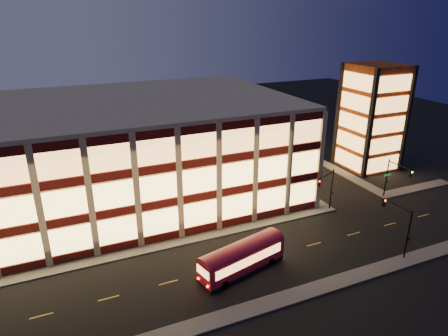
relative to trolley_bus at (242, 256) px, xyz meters
name	(u,v)px	position (x,y,z in m)	size (l,w,h in m)	color
ground	(170,249)	(-5.74, 7.29, -1.88)	(200.00, 200.00, 0.00)	black
sidewalk_office_south	(143,250)	(-8.74, 8.29, -1.81)	(54.00, 2.00, 0.15)	#514F4C
sidewalk_office_east	(269,170)	(17.26, 24.29, -1.81)	(2.00, 30.00, 0.15)	#514F4C
sidewalk_tower_south	(414,189)	(34.26, 8.29, -1.81)	(14.00, 2.00, 0.15)	#514F4C
sidewalk_tower_west	(321,162)	(28.26, 24.29, -1.81)	(2.00, 30.00, 0.15)	#514F4C
sidewalk_near	(212,321)	(-5.74, -5.71, -1.81)	(100.00, 2.00, 0.15)	#514F4C
office_building	(115,151)	(-8.65, 24.21, 5.37)	(50.45, 30.45, 14.50)	tan
stair_tower	(371,118)	(34.22, 19.25, 7.11)	(8.60, 8.60, 18.00)	#8C3814
traffic_signal_far	(327,185)	(16.47, 7.53, 2.23)	(3.79, 1.87, 6.00)	black
traffic_signal_right	(395,175)	(27.76, 6.67, 2.22)	(1.20, 4.37, 6.00)	black
traffic_signal_near	(399,220)	(17.76, -3.74, 2.25)	(0.32, 4.45, 6.00)	black
trolley_bus	(242,256)	(0.00, 0.00, 0.00)	(10.33, 4.88, 3.40)	maroon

